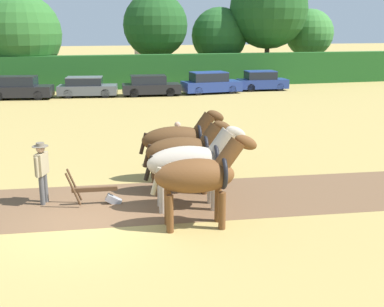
# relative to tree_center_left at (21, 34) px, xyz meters

# --- Properties ---
(ground_plane) EXTENTS (240.00, 240.00, 0.00)m
(ground_plane) POSITION_rel_tree_center_left_xyz_m (3.71, -29.93, -4.32)
(ground_plane) COLOR #A88E4C
(plowed_furrow_strip) EXTENTS (27.71, 6.07, 0.01)m
(plowed_furrow_strip) POSITION_rel_tree_center_left_xyz_m (2.38, -28.47, -4.31)
(plowed_furrow_strip) COLOR brown
(plowed_furrow_strip) RESTS_ON ground
(hedgerow) EXTENTS (75.64, 1.25, 2.69)m
(hedgerow) POSITION_rel_tree_center_left_xyz_m (3.71, -2.33, -2.97)
(hedgerow) COLOR #1E511E
(hedgerow) RESTS_ON ground
(tree_center_left) EXTENTS (6.35, 6.35, 7.50)m
(tree_center_left) POSITION_rel_tree_center_left_xyz_m (0.00, 0.00, 0.00)
(tree_center_left) COLOR brown
(tree_center_left) RESTS_ON ground
(tree_center) EXTENTS (5.61, 5.61, 7.81)m
(tree_center) POSITION_rel_tree_center_left_xyz_m (11.05, 0.98, 0.68)
(tree_center) COLOR brown
(tree_center) RESTS_ON ground
(tree_center_right) EXTENTS (5.09, 5.09, 6.63)m
(tree_center_right) POSITION_rel_tree_center_left_xyz_m (17.14, 1.81, -0.24)
(tree_center_right) COLOR #423323
(tree_center_right) RESTS_ON ground
(tree_right) EXTENTS (7.02, 7.02, 9.91)m
(tree_right) POSITION_rel_tree_center_left_xyz_m (21.29, 0.32, 2.07)
(tree_right) COLOR #423323
(tree_right) RESTS_ON ground
(tree_far_right) EXTENTS (4.56, 4.56, 6.54)m
(tree_far_right) POSITION_rel_tree_center_left_xyz_m (26.18, 1.65, -0.07)
(tree_far_right) COLOR #4C3823
(tree_far_right) RESTS_ON ground
(draft_horse_lead_left) EXTENTS (2.71, 1.08, 2.40)m
(draft_horse_lead_left) POSITION_rel_tree_center_left_xyz_m (6.42, -30.84, -2.97)
(draft_horse_lead_left) COLOR brown
(draft_horse_lead_left) RESTS_ON ground
(draft_horse_lead_right) EXTENTS (2.87, 1.18, 2.36)m
(draft_horse_lead_right) POSITION_rel_tree_center_left_xyz_m (6.54, -29.53, -3.01)
(draft_horse_lead_right) COLOR #B2A38E
(draft_horse_lead_right) RESTS_ON ground
(draft_horse_trail_left) EXTENTS (2.74, 1.11, 2.26)m
(draft_horse_trail_left) POSITION_rel_tree_center_left_xyz_m (6.66, -28.22, -3.04)
(draft_horse_trail_left) COLOR #513319
(draft_horse_trail_left) RESTS_ON ground
(draft_horse_trail_right) EXTENTS (2.83, 1.12, 2.35)m
(draft_horse_trail_right) POSITION_rel_tree_center_left_xyz_m (6.79, -26.91, -2.98)
(draft_horse_trail_right) COLOR #513319
(draft_horse_trail_right) RESTS_ON ground
(plow) EXTENTS (1.54, 0.50, 1.13)m
(plow) POSITION_rel_tree_center_left_xyz_m (4.09, -28.64, -4.00)
(plow) COLOR #4C331E
(plow) RESTS_ON ground
(farmer_at_plow) EXTENTS (0.45, 0.64, 1.78)m
(farmer_at_plow) POSITION_rel_tree_center_left_xyz_m (2.58, -28.18, -3.26)
(farmer_at_plow) COLOR #4C4C4C
(farmer_at_plow) RESTS_ON ground
(farmer_beside_team) EXTENTS (0.41, 0.59, 1.64)m
(farmer_beside_team) POSITION_rel_tree_center_left_xyz_m (7.07, -25.47, -3.37)
(farmer_beside_team) COLOR #38332D
(farmer_beside_team) RESTS_ON ground
(parked_car_left) EXTENTS (4.52, 2.39, 1.58)m
(parked_car_left) POSITION_rel_tree_center_left_xyz_m (0.10, -6.41, -3.56)
(parked_car_left) COLOR black
(parked_car_left) RESTS_ON ground
(parked_car_center_left) EXTENTS (4.36, 2.37, 1.42)m
(parked_car_center_left) POSITION_rel_tree_center_left_xyz_m (4.68, -6.42, -3.63)
(parked_car_center_left) COLOR #565B66
(parked_car_center_left) RESTS_ON ground
(parked_car_center) EXTENTS (4.29, 2.02, 1.47)m
(parked_car_center) POSITION_rel_tree_center_left_xyz_m (9.18, -6.98, -3.61)
(parked_car_center) COLOR black
(parked_car_center) RESTS_ON ground
(parked_car_center_right) EXTENTS (4.47, 2.17, 1.60)m
(parked_car_center_right) POSITION_rel_tree_center_left_xyz_m (13.79, -6.86, -3.55)
(parked_car_center_right) COLOR navy
(parked_car_center_right) RESTS_ON ground
(parked_car_right) EXTENTS (3.92, 1.96, 1.52)m
(parked_car_right) POSITION_rel_tree_center_left_xyz_m (18.23, -6.12, -3.59)
(parked_car_right) COLOR navy
(parked_car_right) RESTS_ON ground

